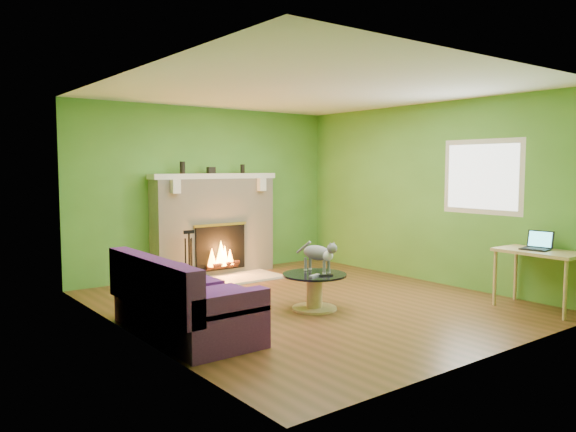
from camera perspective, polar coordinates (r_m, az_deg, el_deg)
name	(u,v)px	position (r m, az deg, el deg)	size (l,w,h in m)	color
floor	(309,303)	(7.04, 2.15, -8.80)	(5.00, 5.00, 0.00)	#583419
ceiling	(310,90)	(6.90, 2.22, 12.67)	(5.00, 5.00, 0.00)	white
wall_back	(208,191)	(8.91, -8.11, 2.51)	(5.00, 5.00, 0.00)	#48802A
wall_front	(493,211)	(5.17, 20.11, 0.49)	(5.00, 5.00, 0.00)	#48802A
wall_left	(132,206)	(5.69, -15.58, 0.99)	(5.00, 5.00, 0.00)	#48802A
wall_right	(428,193)	(8.46, 14.03, 2.28)	(5.00, 5.00, 0.00)	#48802A
window_frame	(482,177)	(7.91, 19.13, 3.79)	(1.20, 1.20, 0.00)	silver
window_pane	(482,177)	(7.90, 19.10, 3.79)	(1.06, 1.06, 0.00)	white
fireplace	(214,225)	(8.79, -7.48, -0.96)	(2.10, 0.46, 1.58)	beige
hearth	(232,279)	(8.47, -5.67, -6.36)	(1.50, 0.75, 0.03)	beige
mantel	(215,176)	(8.73, -7.47, 4.05)	(2.10, 0.28, 0.08)	silver
sofa	(180,304)	(5.79, -10.89, -8.73)	(0.86, 1.80, 0.81)	#4B1B66
coffee_table	(314,289)	(6.67, 2.70, -7.41)	(0.76, 0.76, 0.43)	tan
desk	(540,258)	(7.23, 24.19, -3.87)	(0.55, 0.95, 0.70)	tan
cat	(317,256)	(6.69, 2.96, -4.12)	(0.23, 0.62, 0.38)	#5E5E63
remote_silver	(315,276)	(6.48, 2.71, -6.06)	(0.17, 0.04, 0.02)	gray
remote_black	(326,275)	(6.51, 3.87, -6.02)	(0.16, 0.04, 0.02)	black
laptop	(535,240)	(7.21, 23.82, -2.29)	(0.26, 0.30, 0.23)	black
fire_tools	(189,256)	(8.22, -9.99, -3.99)	(0.20, 0.20, 0.75)	black
mantel_vase_left	(182,168)	(8.50, -10.67, 4.85)	(0.08, 0.08, 0.18)	black
mantel_vase_right	(243,169)	(9.03, -4.64, 4.80)	(0.07, 0.07, 0.14)	black
mantel_box	(211,170)	(8.73, -7.82, 4.63)	(0.12, 0.08, 0.10)	black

